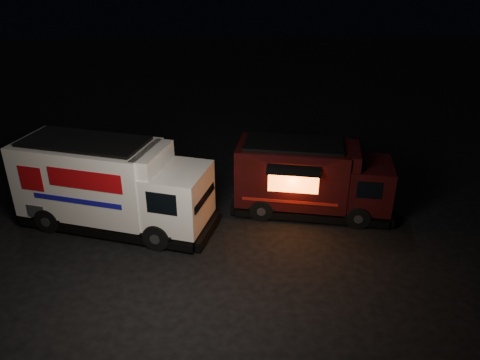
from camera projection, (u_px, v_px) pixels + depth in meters
ground at (189, 243)px, 15.16m from camera, size 80.00×80.00×0.00m
white_truck at (114, 185)px, 15.52m from camera, size 7.07×4.28×3.03m
red_truck at (313, 178)px, 16.47m from camera, size 5.94×3.20×2.62m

